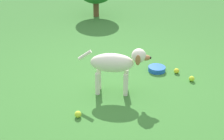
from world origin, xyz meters
The scene contains 6 objects.
ground centered at (0.00, 0.00, 0.00)m, with size 14.00×14.00×0.00m, color #38722D.
dog centered at (0.09, -0.22, 0.35)m, with size 0.78×0.22×0.53m.
tennis_ball_0 centered at (0.76, 0.38, 0.03)m, with size 0.07×0.07×0.07m, color yellow.
tennis_ball_1 centered at (0.94, 0.20, 0.03)m, with size 0.07×0.07×0.07m, color #C1DF30.
tennis_ball_2 centered at (-0.19, -0.76, 0.03)m, with size 0.07×0.07×0.07m, color #C5E133.
water_bowl centered at (0.51, 0.40, 0.03)m, with size 0.22×0.22×0.06m, color blue.
Camera 1 is at (0.55, -2.98, 1.65)m, focal length 46.40 mm.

